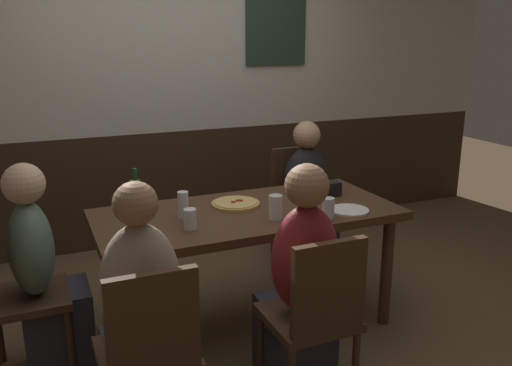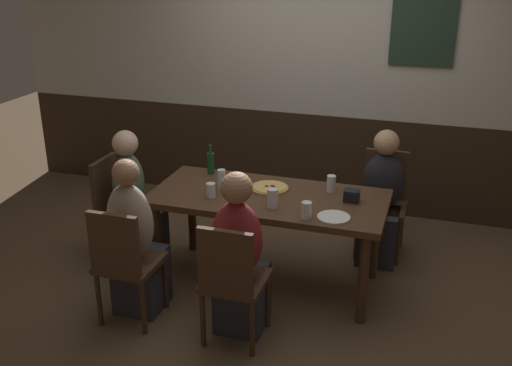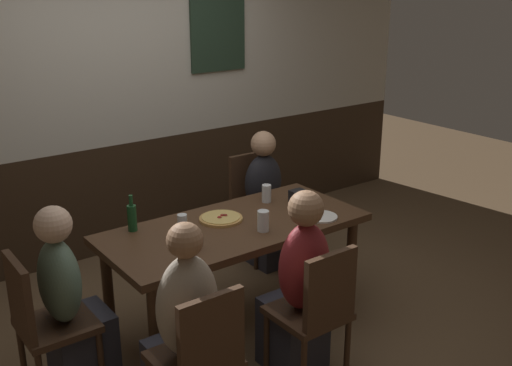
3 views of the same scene
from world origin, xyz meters
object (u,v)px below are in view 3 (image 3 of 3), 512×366
Objects in this scene: chair_left_near at (201,356)px; person_left_near at (185,342)px; person_right_far at (267,208)px; condiment_caddy at (298,196)px; chair_head_west at (43,319)px; highball_clear at (267,195)px; plate_white_large at (321,217)px; chair_right_far at (255,200)px; beer_glass_tall at (263,222)px; tumbler_short at (196,241)px; person_mid_near at (298,296)px; beer_bottle_green at (132,217)px; dining_table at (235,236)px; chair_mid_near at (317,308)px; pizza at (221,218)px; pint_glass_stout at (306,219)px; person_head_west at (71,312)px; pint_glass_amber at (182,227)px.

chair_left_near is 0.75× the size of person_left_near.
person_right_far is 0.68m from condiment_caddy.
chair_head_west is 8.00× the size of condiment_caddy.
plate_white_large is at bearing -76.58° from highball_clear.
beer_glass_tall is (-0.69, -1.02, 0.30)m from chair_right_far.
chair_right_far is 0.82m from condiment_caddy.
person_right_far is 1.14m from beer_glass_tall.
person_left_near is at bearing -127.40° from tumbler_short.
beer_bottle_green is (-0.58, 0.97, 0.33)m from person_mid_near.
dining_table is 0.83m from chair_mid_near.
person_left_near reaches higher than chair_mid_near.
chair_right_far is 1.49m from beer_bottle_green.
person_right_far is 2.03m from person_left_near.
person_mid_near is 8.60× the size of beer_glass_tall.
pizza is (1.27, 0.12, 0.26)m from chair_head_west.
dining_table is 0.60m from plate_white_large.
plate_white_large is at bearing 37.14° from person_mid_near.
chair_right_far is 0.75× the size of person_mid_near.
beer_bottle_green is at bearing -159.34° from chair_right_far.
person_left_near is at bearing 179.97° from person_mid_near.
person_left_near is 8.61× the size of beer_glass_tall.
chair_right_far is 2.25m from chair_left_near.
pint_glass_stout is 0.45m from condiment_caddy.
person_left_near is 1.40m from plate_white_large.
chair_left_near is at bearing -147.16° from condiment_caddy.
person_head_west is 0.82m from pint_glass_amber.
person_right_far is at bearing 33.79° from pizza.
pizza is at bearing 46.20° from person_left_near.
chair_right_far is at bearing 34.75° from pint_glass_amber.
person_right_far is at bearing 74.27° from condiment_caddy.
beer_bottle_green is (-0.19, 0.47, 0.05)m from tumbler_short.
condiment_caddy is (1.74, 0.07, 0.30)m from person_head_west.
chair_mid_near is 6.82× the size of highball_clear.
pint_glass_stout is at bearing 54.85° from chair_mid_near.
dining_table is at bearing 90.00° from chair_mid_near.
chair_head_west reaches higher than pint_glass_stout.
pizza is at bearing 16.03° from pint_glass_amber.
tumbler_short is 1.00× the size of condiment_caddy.
chair_right_far is 6.44× the size of beer_glass_tall.
chair_right_far reaches higher than condiment_caddy.
pint_glass_amber is at bearing 155.39° from beer_glass_tall.
pint_glass_amber is 1.40× the size of condiment_caddy.
dining_table is 2.00× the size of chair_head_west.
pint_glass_amber is at bearing 119.36° from person_mid_near.
pint_glass_amber is at bearing 59.85° from person_left_near.
chair_mid_near is 1.31m from beer_bottle_green.
dining_table is at bearing 139.82° from pint_glass_stout.
pizza reaches higher than dining_table.
person_head_west is 4.99× the size of plate_white_large.
pizza is (0.75, 0.78, 0.26)m from person_left_near.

